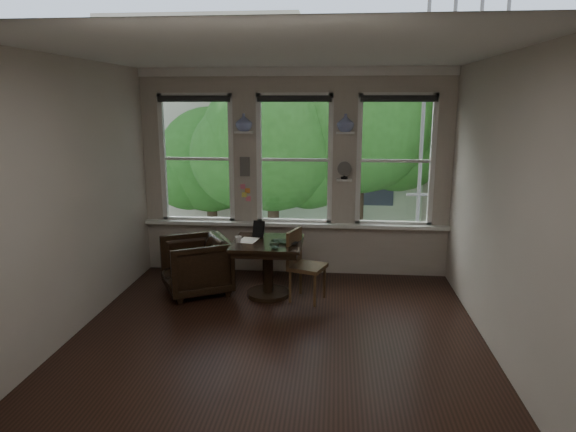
# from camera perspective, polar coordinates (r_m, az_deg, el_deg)

# --- Properties ---
(ground) EXTENTS (4.50, 4.50, 0.00)m
(ground) POSITION_cam_1_polar(r_m,az_deg,el_deg) (5.83, -1.15, -13.13)
(ground) COLOR black
(ground) RESTS_ON ground
(ceiling) EXTENTS (4.50, 4.50, 0.00)m
(ceiling) POSITION_cam_1_polar(r_m,az_deg,el_deg) (5.27, -1.30, 17.70)
(ceiling) COLOR silver
(ceiling) RESTS_ON ground
(wall_back) EXTENTS (4.50, 0.00, 4.50)m
(wall_back) POSITION_cam_1_polar(r_m,az_deg,el_deg) (7.56, 0.74, 4.77)
(wall_back) COLOR #BEB0A2
(wall_back) RESTS_ON ground
(wall_front) EXTENTS (4.50, 0.00, 4.50)m
(wall_front) POSITION_cam_1_polar(r_m,az_deg,el_deg) (3.20, -5.88, -6.28)
(wall_front) COLOR #BEB0A2
(wall_front) RESTS_ON ground
(wall_left) EXTENTS (0.00, 4.50, 4.50)m
(wall_left) POSITION_cam_1_polar(r_m,az_deg,el_deg) (6.04, -22.97, 1.76)
(wall_left) COLOR #BEB0A2
(wall_left) RESTS_ON ground
(wall_right) EXTENTS (0.00, 4.50, 4.50)m
(wall_right) POSITION_cam_1_polar(r_m,az_deg,el_deg) (5.57, 22.46, 0.96)
(wall_right) COLOR #BEB0A2
(wall_right) RESTS_ON ground
(window_left) EXTENTS (1.10, 0.12, 1.90)m
(window_left) POSITION_cam_1_polar(r_m,az_deg,el_deg) (7.79, -10.01, 6.29)
(window_left) COLOR white
(window_left) RESTS_ON ground
(window_center) EXTENTS (1.10, 0.12, 1.90)m
(window_center) POSITION_cam_1_polar(r_m,az_deg,el_deg) (7.54, 0.74, 6.27)
(window_center) COLOR white
(window_center) RESTS_ON ground
(window_right) EXTENTS (1.10, 0.12, 1.90)m
(window_right) POSITION_cam_1_polar(r_m,az_deg,el_deg) (7.56, 11.83, 6.03)
(window_right) COLOR white
(window_right) RESTS_ON ground
(shelf_left) EXTENTS (0.26, 0.16, 0.03)m
(shelf_left) POSITION_cam_1_polar(r_m,az_deg,el_deg) (7.50, -4.91, 9.26)
(shelf_left) COLOR white
(shelf_left) RESTS_ON ground
(shelf_right) EXTENTS (0.26, 0.16, 0.03)m
(shelf_right) POSITION_cam_1_polar(r_m,az_deg,el_deg) (7.38, 6.38, 9.18)
(shelf_right) COLOR white
(shelf_right) RESTS_ON ground
(intercom) EXTENTS (0.14, 0.06, 0.28)m
(intercom) POSITION_cam_1_polar(r_m,az_deg,el_deg) (7.57, -4.80, 5.50)
(intercom) COLOR #59544F
(intercom) RESTS_ON ground
(sticky_notes) EXTENTS (0.16, 0.01, 0.24)m
(sticky_notes) POSITION_cam_1_polar(r_m,az_deg,el_deg) (7.63, -4.75, 2.89)
(sticky_notes) COLOR pink
(sticky_notes) RESTS_ON ground
(desk_fan) EXTENTS (0.20, 0.20, 0.24)m
(desk_fan) POSITION_cam_1_polar(r_m,az_deg,el_deg) (7.42, 6.28, 4.77)
(desk_fan) COLOR #59544F
(desk_fan) RESTS_ON ground
(vase_left) EXTENTS (0.24, 0.24, 0.25)m
(vase_left) POSITION_cam_1_polar(r_m,az_deg,el_deg) (7.49, -4.93, 10.33)
(vase_left) COLOR white
(vase_left) RESTS_ON shelf_left
(vase_right) EXTENTS (0.24, 0.24, 0.25)m
(vase_right) POSITION_cam_1_polar(r_m,az_deg,el_deg) (7.37, 6.41, 10.26)
(vase_right) COLOR white
(vase_right) RESTS_ON shelf_right
(table) EXTENTS (0.90, 0.90, 0.75)m
(table) POSITION_cam_1_polar(r_m,az_deg,el_deg) (6.80, -2.25, -5.89)
(table) COLOR black
(table) RESTS_ON ground
(armchair_left) EXTENTS (1.13, 1.12, 0.77)m
(armchair_left) POSITION_cam_1_polar(r_m,az_deg,el_deg) (7.01, -10.18, -5.44)
(armchair_left) COLOR black
(armchair_left) RESTS_ON ground
(cushion_red) EXTENTS (0.45, 0.45, 0.06)m
(cushion_red) POSITION_cam_1_polar(r_m,az_deg,el_deg) (6.99, -10.20, -4.92)
(cushion_red) COLOR maroon
(cushion_red) RESTS_ON armchair_left
(side_chair_right) EXTENTS (0.54, 0.54, 0.92)m
(side_chair_right) POSITION_cam_1_polar(r_m,az_deg,el_deg) (6.63, 2.19, -5.60)
(side_chair_right) COLOR #412C17
(side_chair_right) RESTS_ON ground
(laptop) EXTENTS (0.41, 0.34, 0.03)m
(laptop) POSITION_cam_1_polar(r_m,az_deg,el_deg) (6.55, -0.62, -3.05)
(laptop) COLOR black
(laptop) RESTS_ON table
(mug) EXTENTS (0.09, 0.09, 0.08)m
(mug) POSITION_cam_1_polar(r_m,az_deg,el_deg) (6.65, -5.55, -2.62)
(mug) COLOR white
(mug) RESTS_ON table
(drinking_glass) EXTENTS (0.15, 0.15, 0.10)m
(drinking_glass) POSITION_cam_1_polar(r_m,az_deg,el_deg) (6.35, -1.49, -3.24)
(drinking_glass) COLOR white
(drinking_glass) RESTS_ON table
(tablet) EXTENTS (0.17, 0.11, 0.22)m
(tablet) POSITION_cam_1_polar(r_m,az_deg,el_deg) (6.89, -3.29, -1.45)
(tablet) COLOR black
(tablet) RESTS_ON table
(papers) EXTENTS (0.27, 0.34, 0.00)m
(papers) POSITION_cam_1_polar(r_m,az_deg,el_deg) (6.76, -4.43, -2.70)
(papers) COLOR silver
(papers) RESTS_ON table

